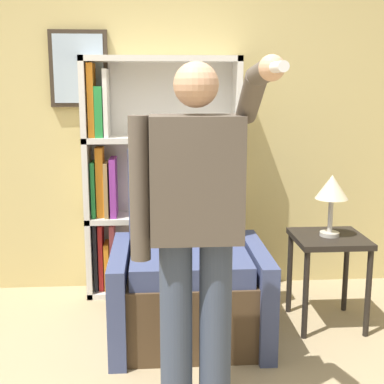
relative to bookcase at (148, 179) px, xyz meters
The scene contains 6 objects.
wall_back 0.56m from the bookcase, 92.86° to the left, with size 8.00×0.11×2.80m.
bookcase is the anchor object (origin of this frame).
armchair 0.92m from the bookcase, 70.86° to the right, with size 0.94×0.80×1.15m.
person_standing 1.60m from the bookcase, 81.76° to the right, with size 0.55×0.78×1.65m.
side_table 1.38m from the bookcase, 29.34° to the right, with size 0.45×0.45×0.60m.
table_lamp 1.33m from the bookcase, 29.34° to the right, with size 0.21×0.21×0.40m.
Camera 1 is at (0.06, -2.00, 1.55)m, focal length 50.00 mm.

